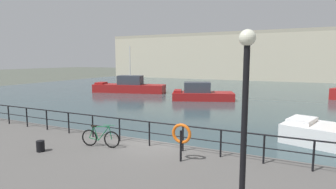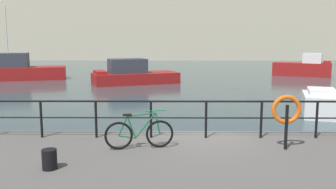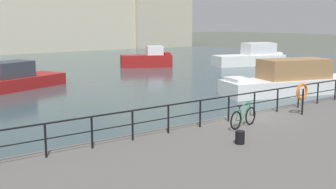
% 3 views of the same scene
% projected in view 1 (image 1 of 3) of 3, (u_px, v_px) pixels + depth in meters
% --- Properties ---
extents(ground_plane, '(240.00, 240.00, 0.00)m').
position_uv_depth(ground_plane, '(157.00, 157.00, 12.49)').
color(ground_plane, '#4C5147').
extents(water_basin, '(80.00, 60.00, 0.01)m').
position_uv_depth(water_basin, '(255.00, 91.00, 39.46)').
color(water_basin, '#33474C').
rests_on(water_basin, ground_plane).
extents(harbor_building, '(77.56, 15.38, 14.89)m').
position_uv_depth(harbor_building, '(305.00, 55.00, 59.06)').
color(harbor_building, '#C1B79E').
rests_on(harbor_building, ground_plane).
extents(moored_small_launch, '(7.18, 4.89, 1.97)m').
position_uv_depth(moored_small_launch, '(201.00, 94.00, 30.10)').
color(moored_small_launch, maroon).
rests_on(moored_small_launch, water_basin).
extents(moored_white_yacht, '(10.08, 4.87, 6.29)m').
position_uv_depth(moored_white_yacht, '(129.00, 87.00, 37.13)').
color(moored_white_yacht, maroon).
rests_on(moored_white_yacht, water_basin).
extents(quay_railing, '(23.43, 0.07, 1.08)m').
position_uv_depth(quay_railing, '(106.00, 124.00, 12.62)').
color(quay_railing, black).
rests_on(quay_railing, quay_promenade).
extents(parked_bicycle, '(1.75, 0.39, 0.98)m').
position_uv_depth(parked_bicycle, '(100.00, 138.00, 11.51)').
color(parked_bicycle, black).
rests_on(parked_bicycle, quay_promenade).
extents(mooring_bollard, '(0.32, 0.32, 0.44)m').
position_uv_depth(mooring_bollard, '(40.00, 146.00, 10.95)').
color(mooring_bollard, black).
rests_on(mooring_bollard, quay_promenade).
extents(life_ring_stand, '(0.75, 0.16, 1.40)m').
position_uv_depth(life_ring_stand, '(181.00, 135.00, 9.84)').
color(life_ring_stand, black).
rests_on(life_ring_stand, quay_promenade).
extents(quay_lamp_post, '(0.32, 0.32, 4.25)m').
position_uv_depth(quay_lamp_post, '(245.00, 108.00, 5.28)').
color(quay_lamp_post, black).
rests_on(quay_lamp_post, quay_promenade).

